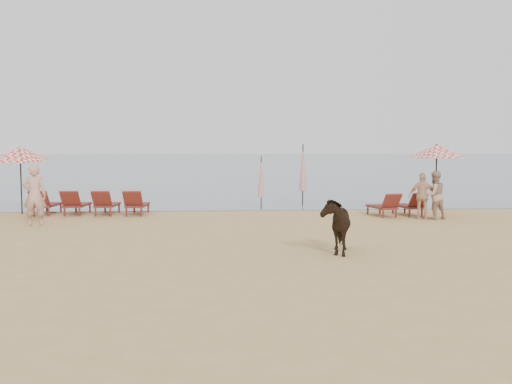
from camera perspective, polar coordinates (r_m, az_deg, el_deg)
ground at (r=10.78m, az=1.80°, el=-8.01°), size 120.00×120.00×0.00m
sea at (r=90.50m, az=-3.18°, el=3.16°), size 160.00×140.00×0.06m
lounger_cluster_left at (r=20.16m, az=-16.21°, el=-1.09°), size 3.83×1.86×0.59m
lounger_cluster_right at (r=19.65m, az=13.97°, el=-1.26°), size 1.81×1.76×0.55m
umbrella_open_left_b at (r=21.19m, az=-22.52°, el=3.58°), size 1.90×1.94×2.42m
umbrella_open_right at (r=20.35m, az=17.62°, el=3.91°), size 1.98×1.98×2.42m
umbrella_closed_left at (r=22.65m, az=4.71°, el=2.43°), size 0.29×0.29×2.42m
umbrella_closed_right at (r=21.05m, az=0.52°, el=1.53°), size 0.24×0.24×1.97m
cow at (r=12.71m, az=7.89°, el=-3.23°), size 0.92×1.58×1.26m
beachgoer_left at (r=17.93m, az=-21.27°, el=-0.31°), size 0.71×0.50×1.82m
beachgoer_right_a at (r=19.18m, az=17.41°, el=-0.30°), size 0.87×0.75×1.55m
beachgoer_right_b at (r=19.09m, az=16.33°, el=-0.38°), size 0.93×0.53×1.50m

